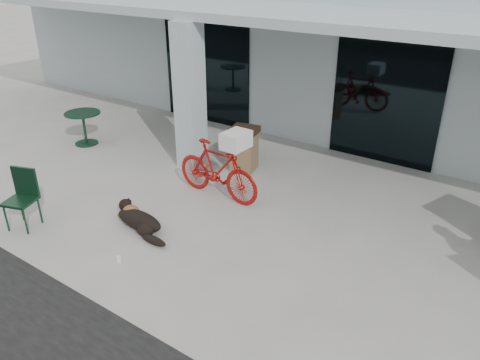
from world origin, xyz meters
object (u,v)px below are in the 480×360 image
Objects in this scene: dog at (139,219)px; cafe_chair_near at (20,200)px; trash_receptacle at (244,149)px; bicycle at (217,170)px; cafe_table_near at (85,128)px.

dog is 1.07× the size of cafe_chair_near.
trash_receptacle is (1.75, 4.19, -0.04)m from cafe_chair_near.
trash_receptacle reaches higher than dog.
cafe_chair_near is at bearing 145.31° from bicycle.
bicycle is 1.81m from dog.
trash_receptacle is at bearing 102.98° from dog.
bicycle is 4.43m from cafe_table_near.
bicycle reaches higher than dog.
trash_receptacle reaches higher than cafe_table_near.
cafe_chair_near is at bearing -53.58° from cafe_table_near.
cafe_table_near is 3.96m from cafe_chair_near.
dog is at bearing 13.65° from cafe_chair_near.
cafe_table_near is 0.83× the size of cafe_chair_near.
bicycle is at bearing 34.29° from cafe_chair_near.
bicycle is 1.95× the size of trash_receptacle.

